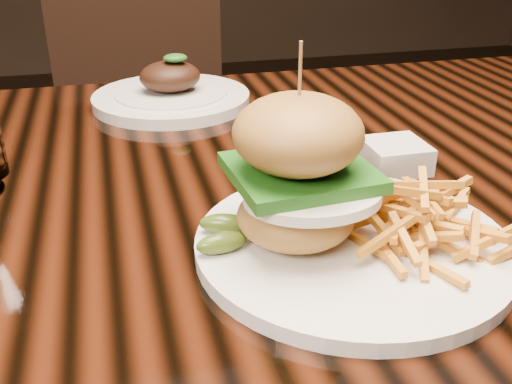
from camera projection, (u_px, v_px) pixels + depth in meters
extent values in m
cube|color=black|center=(232.00, 188.00, 0.75)|extent=(1.60, 0.90, 0.04)
cube|color=black|center=(505.00, 227.00, 1.42)|extent=(0.06, 0.06, 0.71)
cylinder|color=silver|center=(352.00, 245.00, 0.57)|extent=(0.30, 0.30, 0.01)
ellipsoid|color=olive|center=(295.00, 216.00, 0.56)|extent=(0.11, 0.11, 0.05)
ellipsoid|color=silver|center=(313.00, 195.00, 0.53)|extent=(0.13, 0.10, 0.01)
ellipsoid|color=orange|center=(342.00, 194.00, 0.52)|extent=(0.02, 0.02, 0.01)
cube|color=#2C701C|center=(297.00, 176.00, 0.54)|extent=(0.13, 0.13, 0.01)
ellipsoid|color=brown|center=(298.00, 134.00, 0.52)|extent=(0.12, 0.12, 0.07)
cylinder|color=olive|center=(299.00, 95.00, 0.51)|extent=(0.00, 0.00, 0.09)
ellipsoid|color=#2B4713|center=(222.00, 243.00, 0.54)|extent=(0.05, 0.03, 0.02)
ellipsoid|color=#2B4713|center=(224.00, 224.00, 0.57)|extent=(0.05, 0.03, 0.02)
cube|color=silver|center=(395.00, 156.00, 0.75)|extent=(0.08, 0.08, 0.03)
cylinder|color=silver|center=(171.00, 99.00, 0.98)|extent=(0.26, 0.26, 0.02)
cylinder|color=silver|center=(171.00, 98.00, 0.98)|extent=(0.18, 0.18, 0.02)
ellipsoid|color=black|center=(170.00, 76.00, 0.97)|extent=(0.10, 0.08, 0.05)
ellipsoid|color=#2C701C|center=(175.00, 58.00, 0.95)|extent=(0.04, 0.03, 0.01)
cube|color=black|center=(154.00, 157.00, 1.56)|extent=(0.48, 0.48, 0.06)
cube|color=black|center=(137.00, 43.00, 1.63)|extent=(0.46, 0.07, 0.50)
cylinder|color=black|center=(94.00, 280.00, 1.45)|extent=(0.04, 0.04, 0.45)
cylinder|color=black|center=(245.00, 256.00, 1.55)|extent=(0.04, 0.04, 0.45)
cylinder|color=black|center=(87.00, 210.00, 1.77)|extent=(0.04, 0.04, 0.45)
cylinder|color=black|center=(212.00, 194.00, 1.87)|extent=(0.04, 0.04, 0.45)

